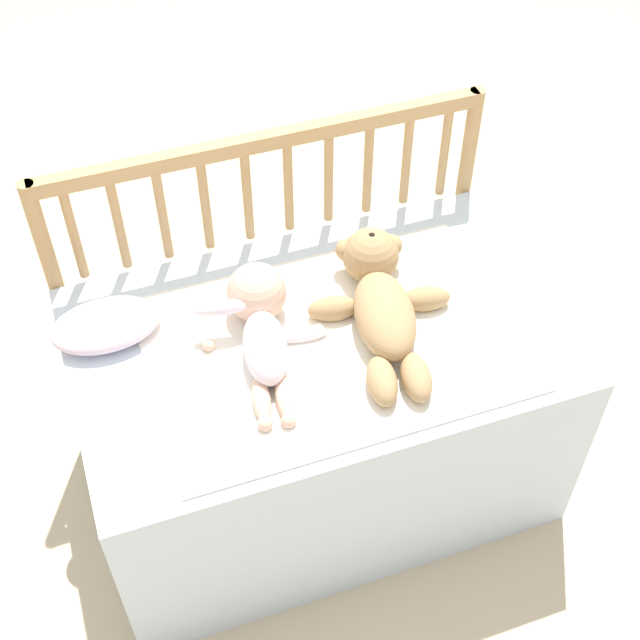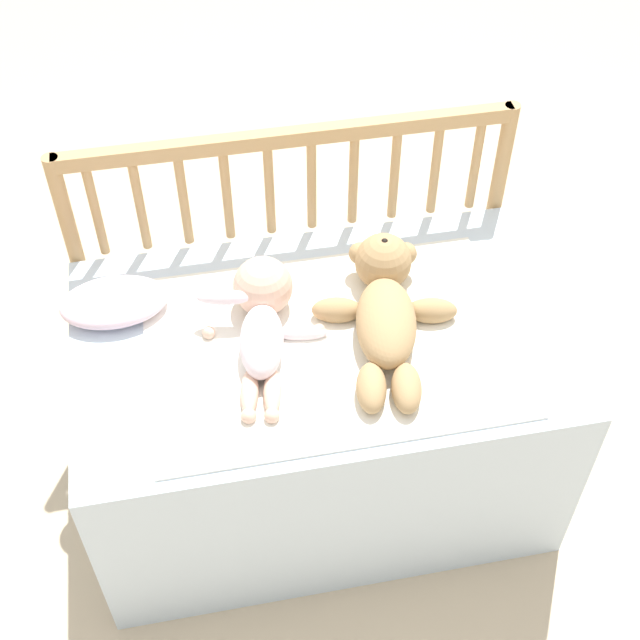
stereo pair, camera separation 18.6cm
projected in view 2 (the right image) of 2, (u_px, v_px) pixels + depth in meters
The scene contains 7 objects.
ground_plane at pixel (319, 472), 2.31m from camera, with size 12.00×12.00×0.00m, color #C6B293.
crib_mattress at pixel (319, 410), 2.11m from camera, with size 1.06×0.66×0.54m.
crib_rail at pixel (291, 214), 2.11m from camera, with size 1.06×0.04×0.82m.
blanket at pixel (330, 345), 1.89m from camera, with size 0.78×0.54×0.01m.
teddy_bear at pixel (385, 307), 1.90m from camera, with size 0.32×0.46×0.13m.
baby at pixel (262, 316), 1.88m from camera, with size 0.27×0.39×0.13m.
small_pillow at pixel (114, 302), 1.94m from camera, with size 0.24×0.15×0.06m.
Camera 2 is at (-0.23, -1.24, 1.97)m, focal length 50.00 mm.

